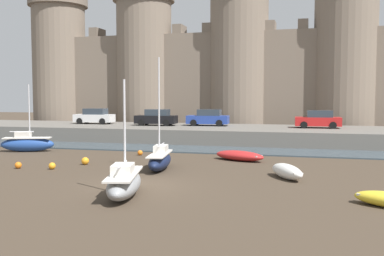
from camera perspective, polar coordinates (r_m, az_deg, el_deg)
ground_plane at (r=22.13m, az=-7.01°, el=-7.31°), size 160.00×160.00×0.00m
water_channel at (r=35.93m, az=1.68°, el=-2.76°), size 80.00×4.50×0.10m
quay_road at (r=42.92m, az=3.88°, el=-0.77°), size 58.60×10.00×1.38m
castle at (r=52.61m, az=5.98°, el=7.76°), size 54.04×7.44×19.64m
rowboat_near_channel_left at (r=30.44m, az=6.04°, el=-3.48°), size 3.90×2.73×0.66m
sailboat_foreground_right at (r=26.70m, az=-4.09°, el=-4.00°), size 1.76×4.41×6.59m
rowboat_foreground_left at (r=24.31m, az=11.96°, el=-5.37°), size 2.27×3.01×0.77m
sailboat_midflat_centre at (r=19.87m, az=-8.60°, el=-6.88°), size 2.36×4.70×5.09m
sailboat_near_channel_right at (r=37.27m, az=-20.20°, el=-1.84°), size 4.20×2.42×5.23m
mooring_buoy_near_channel at (r=28.96m, az=-21.20°, el=-4.43°), size 0.40×0.40×0.40m
mooring_buoy_off_centre at (r=33.11m, az=-6.61°, el=-3.14°), size 0.38×0.38×0.38m
mooring_buoy_near_shore at (r=29.29m, az=-13.41°, el=-4.09°), size 0.48×0.48×0.48m
mooring_buoy_mid_mud at (r=28.00m, az=-17.34°, el=-4.62°), size 0.41×0.41×0.41m
car_quay_east at (r=44.44m, az=2.07°, el=1.30°), size 4.18×2.03×1.62m
car_quay_centre_west at (r=48.46m, az=-12.27°, el=1.44°), size 4.18×2.03×1.62m
car_quay_west at (r=42.90m, az=15.75°, el=1.04°), size 4.18×2.03×1.62m
car_quay_centre_east at (r=44.92m, az=-4.54°, el=1.32°), size 4.18×2.03×1.62m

